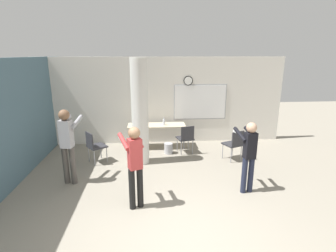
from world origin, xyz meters
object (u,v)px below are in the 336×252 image
folding_table (157,126)px  chair_near_pillar (95,145)px  person_watching_back (67,141)px  chair_mid_room (234,143)px  person_playing_side (249,152)px  bottle_on_table (164,122)px  person_playing_front (135,161)px  chair_table_right (186,137)px

folding_table → chair_near_pillar: chair_near_pillar is taller
person_watching_back → chair_near_pillar: bearing=73.2°
folding_table → chair_mid_room: (2.09, -1.22, -0.18)m
folding_table → chair_mid_room: 2.43m
folding_table → chair_mid_room: chair_mid_room is taller
person_watching_back → person_playing_side: person_watching_back is taller
person_playing_side → person_watching_back: bearing=169.5°
person_playing_side → chair_near_pillar: bearing=152.3°
bottle_on_table → chair_mid_room: bearing=-32.2°
person_watching_back → person_playing_front: person_watching_back is taller
folding_table → chair_mid_room: size_ratio=2.05×
person_playing_front → chair_mid_room: bearing=38.9°
chair_near_pillar → bottle_on_table: bearing=28.0°
bottle_on_table → person_watching_back: (-2.29, -2.17, 0.18)m
folding_table → person_playing_side: 3.45m
chair_table_right → chair_mid_room: size_ratio=1.00×
bottle_on_table → chair_near_pillar: bottle_on_table is taller
chair_mid_room → person_playing_side: bearing=-99.3°
folding_table → person_playing_side: size_ratio=1.15×
folding_table → chair_near_pillar: 2.04m
folding_table → person_playing_front: 3.39m
bottle_on_table → person_playing_side: bearing=-61.2°
bottle_on_table → person_playing_front: (-0.76, -3.29, 0.12)m
bottle_on_table → person_playing_front: person_playing_front is taller
bottle_on_table → chair_mid_room: size_ratio=0.28×
person_watching_back → folding_table: bearing=47.0°
person_playing_front → chair_near_pillar: bearing=117.7°
bottle_on_table → person_watching_back: bearing=-136.6°
bottle_on_table → chair_mid_room: bottle_on_table is taller
person_watching_back → person_playing_front: size_ratio=1.07×
chair_mid_room → person_playing_front: size_ratio=0.54×
folding_table → chair_table_right: size_ratio=2.05×
chair_mid_room → folding_table: bearing=149.7°
chair_near_pillar → chair_table_right: size_ratio=1.00×
folding_table → person_watching_back: bearing=-133.0°
chair_mid_room → bottle_on_table: bearing=147.8°
chair_mid_room → person_watching_back: (-4.15, -0.99, 0.51)m
chair_near_pillar → person_watching_back: size_ratio=0.50×
bottle_on_table → person_playing_front: bearing=-103.0°
chair_near_pillar → chair_table_right: same height
bottle_on_table → person_playing_front: 3.38m
chair_mid_room → person_playing_front: (-2.62, -2.11, 0.44)m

